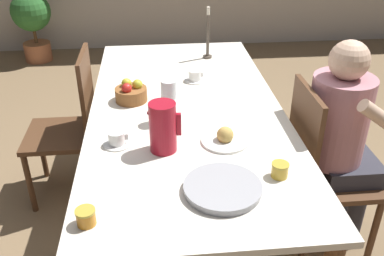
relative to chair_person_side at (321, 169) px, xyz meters
name	(u,v)px	position (x,y,z in m)	size (l,w,h in m)	color
ground_plane	(187,219)	(-0.68, 0.25, -0.50)	(20.00, 20.00, 0.00)	#7F6647
dining_table	(186,122)	(-0.68, 0.25, 0.18)	(1.00, 2.06, 0.77)	silver
chair_person_side	(321,169)	(0.00, 0.00, 0.00)	(0.42, 0.42, 0.96)	#51331E
chair_opposite	(71,125)	(-1.36, 0.61, 0.00)	(0.42, 0.42, 0.96)	#51331E
person_seated	(342,132)	(0.09, 0.03, 0.20)	(0.39, 0.41, 1.18)	#33333D
red_pitcher	(163,127)	(-0.82, -0.15, 0.38)	(0.14, 0.12, 0.23)	#A31423
wine_glass_water	(169,91)	(-0.78, 0.11, 0.43)	(0.08, 0.08, 0.21)	white
teacup_near_person	(117,139)	(-1.02, -0.09, 0.30)	(0.13, 0.13, 0.07)	white
teacup_across	(195,76)	(-0.60, 0.59, 0.30)	(0.13, 0.13, 0.07)	white
serving_tray	(223,188)	(-0.60, -0.47, 0.28)	(0.30, 0.30, 0.03)	#9E9EA3
bread_plate	(225,138)	(-0.54, -0.12, 0.29)	(0.22, 0.22, 0.08)	white
jam_jar_amber	(86,216)	(-1.10, -0.60, 0.30)	(0.07, 0.07, 0.06)	#C67A1E
jam_jar_red	(280,169)	(-0.36, -0.40, 0.30)	(0.07, 0.07, 0.06)	gold
fruit_bowl	(131,93)	(-0.97, 0.36, 0.31)	(0.17, 0.17, 0.12)	brown
candlestick_tall	(208,38)	(-0.47, 0.97, 0.40)	(0.06, 0.06, 0.34)	#4C4238
potted_plant	(32,20)	(-2.16, 3.14, -0.02)	(0.43, 0.43, 0.78)	#A8603D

